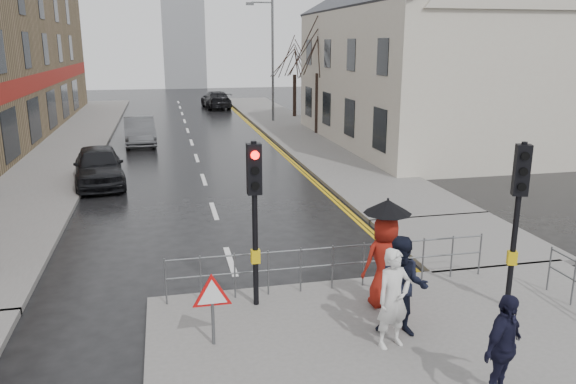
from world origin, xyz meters
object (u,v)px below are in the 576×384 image
pedestrian_d (503,348)px  car_mid (140,131)px  pedestrian_a (393,299)px  pedestrian_b (403,287)px  car_parked (99,166)px  pedestrian_with_umbrella (386,251)px

pedestrian_d → car_mid: size_ratio=0.37×
pedestrian_a → car_mid: 23.44m
pedestrian_b → car_parked: pedestrian_b is taller
pedestrian_b → car_mid: (-5.35, 22.54, -0.34)m
pedestrian_b → car_parked: bearing=143.5°
car_parked → pedestrian_with_umbrella: bearing=-68.6°
pedestrian_with_umbrella → pedestrian_d: size_ratio=1.33×
pedestrian_with_umbrella → car_parked: size_ratio=0.50×
pedestrian_a → pedestrian_b: size_ratio=0.96×
pedestrian_d → pedestrian_b: bearing=77.2°
pedestrian_d → car_parked: pedestrian_d is taller
pedestrian_b → pedestrian_d: bearing=-45.0°
pedestrian_with_umbrella → car_parked: bearing=118.6°
car_parked → car_mid: bearing=74.9°
pedestrian_a → car_parked: 15.29m
pedestrian_d → pedestrian_with_umbrella: bearing=68.6°
pedestrian_d → car_parked: size_ratio=0.38×
pedestrian_with_umbrella → car_mid: (-5.50, 21.34, -0.57)m
pedestrian_a → car_mid: (-5.03, 22.89, -0.30)m
pedestrian_a → pedestrian_d: bearing=-75.0°
pedestrian_b → pedestrian_d: 2.24m
pedestrian_b → car_mid: 23.17m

